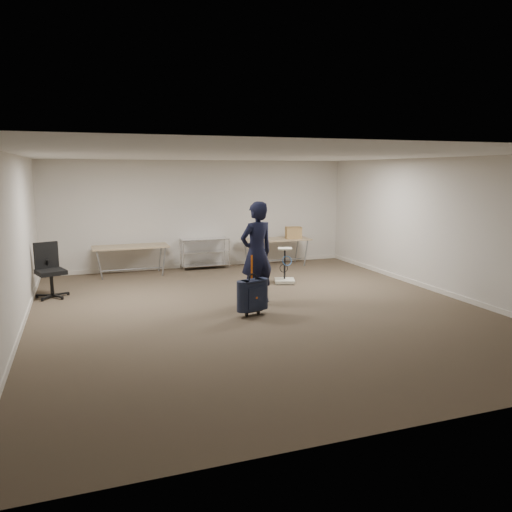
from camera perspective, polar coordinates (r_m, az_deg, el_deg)
name	(u,v)px	position (r m, az deg, el deg)	size (l,w,h in m)	color
ground	(259,310)	(9.22, 0.39, -6.20)	(9.00, 9.00, 0.00)	#46382A
room_shell	(237,291)	(10.48, -2.19, -3.98)	(8.00, 9.00, 9.00)	beige
folding_table_left	(131,248)	(12.48, -14.14, 0.89)	(1.80, 0.75, 0.73)	tan
folding_table_right	(276,241)	(13.36, 2.29, 1.75)	(1.80, 0.75, 0.73)	tan
wire_shelf	(205,252)	(13.06, -5.89, 0.47)	(1.22, 0.47, 0.80)	silver
person	(257,253)	(9.52, 0.07, 0.37)	(0.72, 0.47, 1.97)	black
suitcase	(252,295)	(8.80, -0.41, -4.50)	(0.44, 0.32, 1.08)	black
office_chair	(51,281)	(10.90, -22.40, -2.65)	(0.67, 0.68, 1.11)	black
equipment_cart	(285,274)	(11.36, 3.30, -2.06)	(0.56, 0.56, 0.81)	silver
cardboard_box	(293,233)	(13.46, 4.30, 2.68)	(0.41, 0.31, 0.31)	olive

